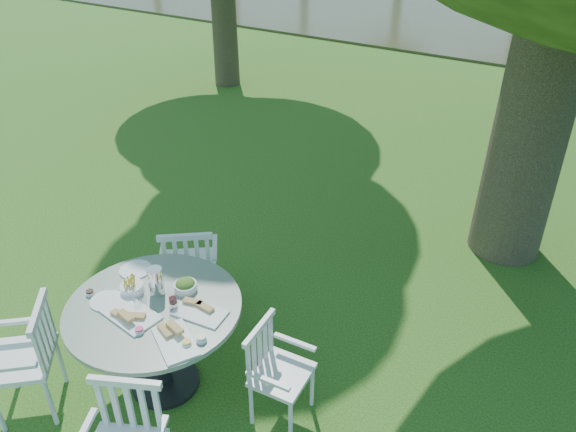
# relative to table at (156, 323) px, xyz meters

# --- Properties ---
(ground) EXTENTS (140.00, 140.00, 0.00)m
(ground) POSITION_rel_table_xyz_m (0.22, 1.44, -0.68)
(ground) COLOR #1A430D
(ground) RESTS_ON ground
(table) EXTENTS (1.34, 1.34, 0.86)m
(table) POSITION_rel_table_xyz_m (0.00, 0.00, 0.00)
(table) COLOR black
(table) RESTS_ON ground
(chair_ne) EXTENTS (0.43, 0.45, 0.85)m
(chair_ne) POSITION_rel_table_xyz_m (0.91, 0.24, -0.18)
(chair_ne) COLOR white
(chair_ne) RESTS_ON ground
(chair_nw) EXTENTS (0.66, 0.65, 0.96)m
(chair_nw) POSITION_rel_table_xyz_m (-0.38, 0.85, -0.12)
(chair_nw) COLOR white
(chair_nw) RESTS_ON ground
(chair_sw) EXTENTS (0.67, 0.67, 0.98)m
(chair_sw) POSITION_rel_table_xyz_m (-0.68, -0.63, -0.11)
(chair_sw) COLOR white
(chair_sw) RESTS_ON ground
(tableware) EXTENTS (1.19, 0.81, 0.24)m
(tableware) POSITION_rel_table_xyz_m (-0.01, 0.04, 0.22)
(tableware) COLOR white
(tableware) RESTS_ON table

